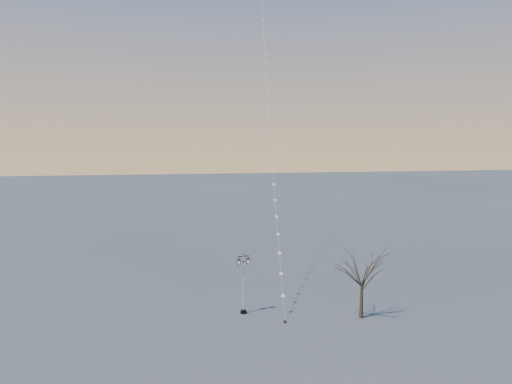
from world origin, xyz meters
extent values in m
plane|color=#4D4F4F|center=(0.00, 0.00, 0.00)|extent=(300.00, 300.00, 0.00)
cylinder|color=black|center=(-0.18, 1.23, 0.07)|extent=(0.48, 0.48, 0.14)
cylinder|color=black|center=(-0.18, 1.23, 0.20)|extent=(0.34, 0.34, 0.12)
cylinder|color=silver|center=(-0.18, 1.23, 2.26)|extent=(0.11, 0.11, 4.00)
cylinder|color=black|center=(-0.18, 1.23, 3.79)|extent=(0.17, 0.17, 0.05)
cube|color=black|center=(-0.18, 1.23, 4.13)|extent=(0.80, 0.23, 0.05)
sphere|color=black|center=(-0.18, 1.23, 4.23)|extent=(0.12, 0.12, 0.12)
pyramid|color=black|center=(-0.53, 1.15, 4.00)|extent=(0.37, 0.37, 0.12)
cube|color=beige|center=(-0.53, 1.15, 3.74)|extent=(0.22, 0.22, 0.29)
cube|color=black|center=(-0.53, 1.15, 3.58)|extent=(0.26, 0.26, 0.03)
pyramid|color=black|center=(0.17, 1.31, 4.00)|extent=(0.37, 0.37, 0.12)
cube|color=beige|center=(0.17, 1.31, 3.74)|extent=(0.22, 0.22, 0.29)
cube|color=black|center=(0.17, 1.31, 3.58)|extent=(0.26, 0.26, 0.03)
cone|color=#392D1F|center=(7.69, -1.14, 1.26)|extent=(0.30, 0.30, 2.53)
cylinder|color=#39201C|center=(2.26, -1.05, 0.09)|extent=(0.19, 0.19, 0.19)
cylinder|color=black|center=(2.26, -1.05, 0.12)|extent=(0.03, 0.03, 0.23)
cone|color=orange|center=(5.78, 20.58, 17.55)|extent=(0.07, 0.07, 0.26)
cylinder|color=white|center=(2.26, -1.05, 0.56)|extent=(0.01, 0.01, 0.74)
camera|label=1|loc=(-5.28, -30.35, 12.10)|focal=32.66mm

